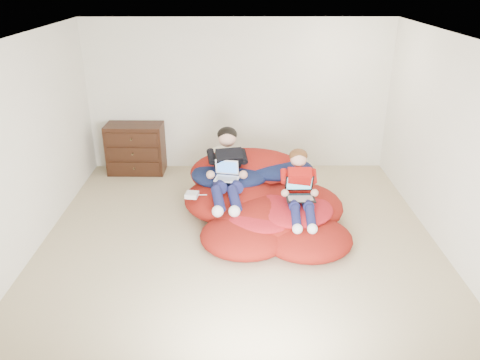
% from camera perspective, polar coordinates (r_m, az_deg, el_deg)
% --- Properties ---
extents(room_shell, '(5.10, 5.10, 2.77)m').
position_cam_1_polar(room_shell, '(5.92, -0.13, -5.55)').
color(room_shell, tan).
rests_on(room_shell, ground).
extents(dresser, '(0.94, 0.54, 0.84)m').
position_cam_1_polar(dresser, '(8.06, -12.59, 3.75)').
color(dresser, '#321A0E').
rests_on(dresser, ground).
extents(beanbag_pile, '(2.19, 2.30, 0.84)m').
position_cam_1_polar(beanbag_pile, '(6.41, 2.76, -2.64)').
color(beanbag_pile, maroon).
rests_on(beanbag_pile, ground).
extents(cream_pillow, '(0.42, 0.27, 0.27)m').
position_cam_1_polar(cream_pillow, '(7.06, -2.06, 3.14)').
color(cream_pillow, white).
rests_on(cream_pillow, beanbag_pile).
extents(older_boy, '(0.45, 1.34, 0.81)m').
position_cam_1_polar(older_boy, '(6.42, -1.60, 1.77)').
color(older_boy, black).
rests_on(older_boy, beanbag_pile).
extents(younger_boy, '(0.32, 1.07, 0.74)m').
position_cam_1_polar(younger_boy, '(6.04, 7.29, -0.66)').
color(younger_boy, red).
rests_on(younger_boy, beanbag_pile).
extents(laptop_white, '(0.36, 0.33, 0.23)m').
position_cam_1_polar(laptop_white, '(6.32, -1.61, 0.79)').
color(laptop_white, silver).
rests_on(laptop_white, older_boy).
extents(laptop_black, '(0.37, 0.35, 0.26)m').
position_cam_1_polar(laptop_black, '(6.02, 7.31, -1.42)').
color(laptop_black, black).
rests_on(laptop_black, younger_boy).
extents(power_adapter, '(0.19, 0.19, 0.06)m').
position_cam_1_polar(power_adapter, '(6.27, -5.88, -1.81)').
color(power_adapter, silver).
rests_on(power_adapter, beanbag_pile).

